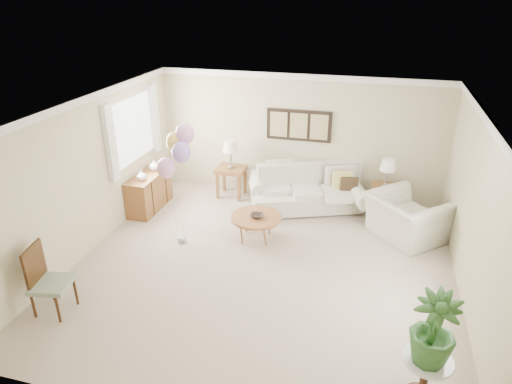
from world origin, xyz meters
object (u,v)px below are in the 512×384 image
Objects in this scene: sofa at (307,192)px; coffee_table at (256,218)px; accent_chair at (46,279)px; armchair at (405,218)px; balloon_cluster at (177,150)px.

sofa reaches higher than coffee_table.
coffee_table is (-0.67, -1.50, 0.07)m from sofa.
sofa is 2.67× the size of accent_chair.
armchair is (2.56, 0.74, -0.02)m from coffee_table.
balloon_cluster reaches higher than coffee_table.
accent_chair is 2.73m from balloon_cluster.
balloon_cluster is (-1.89, -1.94, 1.39)m from sofa.
sofa is at bearing 65.98° from coffee_table.
armchair is at bearing 35.17° from accent_chair.
balloon_cluster is (-1.22, -0.44, 1.31)m from coffee_table.
coffee_table is 0.90× the size of accent_chair.
armchair is at bearing 17.39° from balloon_cluster.
balloon_cluster is at bearing -134.18° from sofa.
accent_chair reaches higher than armchair.
coffee_table is 2.67m from armchair.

